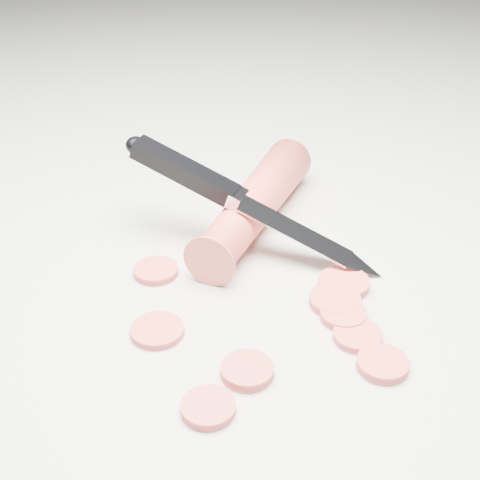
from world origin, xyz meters
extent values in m
plane|color=beige|center=(0.00, 0.00, 0.00)|extent=(2.40, 2.40, 0.00)
cylinder|color=#E73C2E|center=(0.00, 0.09, 0.02)|extent=(0.13, 0.18, 0.04)
cylinder|color=#DB4538|center=(-0.03, -0.09, 0.00)|extent=(0.03, 0.03, 0.01)
cylinder|color=#DB4538|center=(-0.06, -0.12, 0.00)|extent=(0.03, 0.03, 0.01)
cylinder|color=#DB4538|center=(0.05, -0.01, 0.00)|extent=(0.04, 0.04, 0.01)
cylinder|color=#DB4538|center=(0.05, -0.10, 0.00)|extent=(0.03, 0.03, 0.01)
cylinder|color=#DB4538|center=(0.04, -0.05, 0.00)|extent=(0.03, 0.03, 0.01)
cylinder|color=#DB4538|center=(-0.09, 0.03, 0.00)|extent=(0.03, 0.03, 0.01)
cylinder|color=#DB4538|center=(0.05, -0.07, 0.00)|extent=(0.03, 0.03, 0.01)
cylinder|color=#DB4538|center=(-0.09, -0.04, 0.00)|extent=(0.04, 0.04, 0.01)
cylinder|color=#DB4538|center=(0.04, -0.03, 0.00)|extent=(0.04, 0.04, 0.01)
camera|label=1|loc=(-0.08, -0.40, 0.30)|focal=50.00mm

